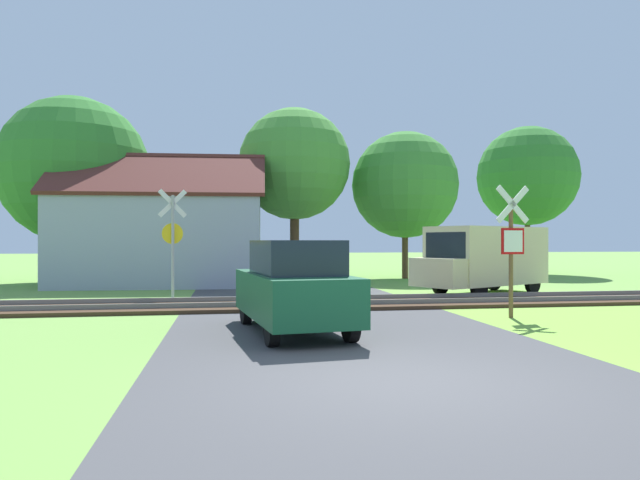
{
  "coord_description": "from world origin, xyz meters",
  "views": [
    {
      "loc": [
        -2.15,
        -6.92,
        1.76
      ],
      "look_at": [
        0.5,
        9.39,
        1.8
      ],
      "focal_mm": 32.0,
      "sensor_mm": 36.0,
      "label": 1
    }
  ],
  "objects_px": {
    "tree_left": "(74,170)",
    "parked_car": "(294,286)",
    "crossing_sign_far": "(173,235)",
    "tree_far": "(527,176)",
    "stop_sign_near": "(512,244)",
    "tree_right": "(405,185)",
    "house": "(164,237)",
    "tree_center": "(295,164)",
    "mail_truck": "(484,257)"
  },
  "relations": [
    {
      "from": "tree_right",
      "to": "tree_center",
      "type": "height_order",
      "value": "tree_center"
    },
    {
      "from": "tree_left",
      "to": "crossing_sign_far",
      "type": "bearing_deg",
      "value": -58.25
    },
    {
      "from": "stop_sign_near",
      "to": "crossing_sign_far",
      "type": "distance_m",
      "value": 9.93
    },
    {
      "from": "mail_truck",
      "to": "parked_car",
      "type": "relative_size",
      "value": 1.25
    },
    {
      "from": "crossing_sign_far",
      "to": "house",
      "type": "height_order",
      "value": "house"
    },
    {
      "from": "tree_left",
      "to": "mail_truck",
      "type": "bearing_deg",
      "value": -27.8
    },
    {
      "from": "tree_left",
      "to": "parked_car",
      "type": "xyz_separation_m",
      "value": [
        7.72,
        -14.76,
        -3.9
      ]
    },
    {
      "from": "house",
      "to": "tree_center",
      "type": "relative_size",
      "value": 1.1
    },
    {
      "from": "tree_far",
      "to": "crossing_sign_far",
      "type": "bearing_deg",
      "value": -148.59
    },
    {
      "from": "house",
      "to": "parked_car",
      "type": "height_order",
      "value": "house"
    },
    {
      "from": "tree_left",
      "to": "tree_far",
      "type": "height_order",
      "value": "tree_far"
    },
    {
      "from": "tree_right",
      "to": "tree_center",
      "type": "xyz_separation_m",
      "value": [
        -5.33,
        -0.44,
        0.81
      ]
    },
    {
      "from": "stop_sign_near",
      "to": "parked_car",
      "type": "bearing_deg",
      "value": 5.15
    },
    {
      "from": "stop_sign_near",
      "to": "tree_right",
      "type": "height_order",
      "value": "tree_right"
    },
    {
      "from": "tree_left",
      "to": "parked_car",
      "type": "distance_m",
      "value": 17.11
    },
    {
      "from": "tree_far",
      "to": "tree_center",
      "type": "height_order",
      "value": "tree_far"
    },
    {
      "from": "tree_right",
      "to": "parked_car",
      "type": "bearing_deg",
      "value": -115.04
    },
    {
      "from": "tree_right",
      "to": "crossing_sign_far",
      "type": "bearing_deg",
      "value": -140.86
    },
    {
      "from": "mail_truck",
      "to": "tree_far",
      "type": "bearing_deg",
      "value": -62.62
    },
    {
      "from": "tree_right",
      "to": "mail_truck",
      "type": "relative_size",
      "value": 1.34
    },
    {
      "from": "tree_left",
      "to": "mail_truck",
      "type": "xyz_separation_m",
      "value": [
        14.89,
        -7.85,
        -3.56
      ]
    },
    {
      "from": "tree_left",
      "to": "parked_car",
      "type": "height_order",
      "value": "tree_left"
    },
    {
      "from": "tree_far",
      "to": "tree_right",
      "type": "distance_m",
      "value": 8.31
    },
    {
      "from": "tree_right",
      "to": "parked_car",
      "type": "distance_m",
      "value": 17.07
    },
    {
      "from": "tree_center",
      "to": "parked_car",
      "type": "height_order",
      "value": "tree_center"
    },
    {
      "from": "crossing_sign_far",
      "to": "tree_center",
      "type": "relative_size",
      "value": 0.43
    },
    {
      "from": "house",
      "to": "mail_truck",
      "type": "xyz_separation_m",
      "value": [
        11.0,
        -6.07,
        -0.69
      ]
    },
    {
      "from": "parked_car",
      "to": "tree_left",
      "type": "bearing_deg",
      "value": 110.31
    },
    {
      "from": "crossing_sign_far",
      "to": "parked_car",
      "type": "bearing_deg",
      "value": -82.41
    },
    {
      "from": "tree_center",
      "to": "mail_truck",
      "type": "height_order",
      "value": "tree_center"
    },
    {
      "from": "crossing_sign_far",
      "to": "tree_left",
      "type": "relative_size",
      "value": 0.42
    },
    {
      "from": "stop_sign_near",
      "to": "tree_far",
      "type": "bearing_deg",
      "value": -128.72
    },
    {
      "from": "crossing_sign_far",
      "to": "tree_far",
      "type": "xyz_separation_m",
      "value": [
        17.78,
        10.86,
        3.35
      ]
    },
    {
      "from": "tree_center",
      "to": "tree_right",
      "type": "bearing_deg",
      "value": 4.71
    },
    {
      "from": "stop_sign_near",
      "to": "parked_car",
      "type": "xyz_separation_m",
      "value": [
        -5.17,
        -1.25,
        -0.81
      ]
    },
    {
      "from": "parked_car",
      "to": "tree_right",
      "type": "bearing_deg",
      "value": 57.65
    },
    {
      "from": "tree_right",
      "to": "tree_center",
      "type": "distance_m",
      "value": 5.41
    },
    {
      "from": "crossing_sign_far",
      "to": "tree_left",
      "type": "distance_m",
      "value": 9.56
    },
    {
      "from": "tree_far",
      "to": "mail_truck",
      "type": "xyz_separation_m",
      "value": [
        -7.7,
        -10.95,
        -4.07
      ]
    },
    {
      "from": "mail_truck",
      "to": "house",
      "type": "bearing_deg",
      "value": 33.61
    },
    {
      "from": "tree_right",
      "to": "tree_center",
      "type": "bearing_deg",
      "value": -175.29
    },
    {
      "from": "crossing_sign_far",
      "to": "house",
      "type": "relative_size",
      "value": 0.39
    },
    {
      "from": "parked_car",
      "to": "tree_center",
      "type": "bearing_deg",
      "value": 75.96
    },
    {
      "from": "tree_left",
      "to": "tree_center",
      "type": "relative_size",
      "value": 1.02
    },
    {
      "from": "house",
      "to": "mail_truck",
      "type": "relative_size",
      "value": 1.64
    },
    {
      "from": "tree_left",
      "to": "tree_right",
      "type": "bearing_deg",
      "value": 1.41
    },
    {
      "from": "tree_far",
      "to": "parked_car",
      "type": "height_order",
      "value": "tree_far"
    },
    {
      "from": "crossing_sign_far",
      "to": "tree_center",
      "type": "distance_m",
      "value": 9.57
    },
    {
      "from": "stop_sign_near",
      "to": "tree_right",
      "type": "distance_m",
      "value": 14.27
    },
    {
      "from": "tree_far",
      "to": "tree_center",
      "type": "xyz_separation_m",
      "value": [
        -13.13,
        -3.17,
        -0.07
      ]
    }
  ]
}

